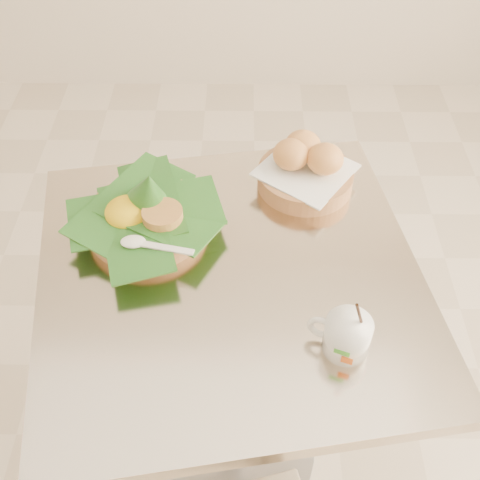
{
  "coord_description": "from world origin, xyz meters",
  "views": [
    {
      "loc": [
        0.18,
        -0.76,
        1.6
      ],
      "look_at": [
        0.18,
        -0.02,
        0.82
      ],
      "focal_mm": 45.0,
      "sensor_mm": 36.0,
      "label": 1
    }
  ],
  "objects_px": {
    "bread_basket": "(306,168)",
    "cafe_table": "(231,341)",
    "rice_basket": "(145,213)",
    "coffee_mug": "(346,335)"
  },
  "relations": [
    {
      "from": "rice_basket",
      "to": "bread_basket",
      "type": "bearing_deg",
      "value": 23.01
    },
    {
      "from": "rice_basket",
      "to": "coffee_mug",
      "type": "bearing_deg",
      "value": -37.71
    },
    {
      "from": "cafe_table",
      "to": "coffee_mug",
      "type": "bearing_deg",
      "value": -39.54
    },
    {
      "from": "cafe_table",
      "to": "rice_basket",
      "type": "relative_size",
      "value": 2.75
    },
    {
      "from": "bread_basket",
      "to": "coffee_mug",
      "type": "height_order",
      "value": "coffee_mug"
    },
    {
      "from": "cafe_table",
      "to": "coffee_mug",
      "type": "relative_size",
      "value": 6.07
    },
    {
      "from": "cafe_table",
      "to": "bread_basket",
      "type": "xyz_separation_m",
      "value": [
        0.15,
        0.25,
        0.26
      ]
    },
    {
      "from": "cafe_table",
      "to": "rice_basket",
      "type": "bearing_deg",
      "value": 144.51
    },
    {
      "from": "rice_basket",
      "to": "bread_basket",
      "type": "height_order",
      "value": "rice_basket"
    },
    {
      "from": "bread_basket",
      "to": "cafe_table",
      "type": "bearing_deg",
      "value": -120.98
    }
  ]
}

